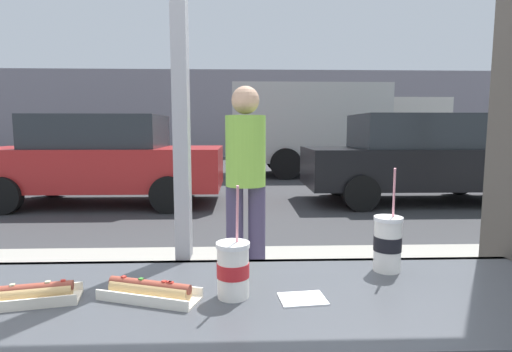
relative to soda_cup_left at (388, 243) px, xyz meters
name	(u,v)px	position (x,y,z in m)	size (l,w,h in m)	color
ground_plane	(233,190)	(-0.66, 8.08, -1.08)	(60.00, 60.00, 0.00)	#38383A
sidewalk_strip	(216,310)	(-0.66, 1.68, -1.01)	(16.00, 2.80, 0.14)	#9E998E
window_wall	(179,11)	(-0.66, 0.16, 0.74)	(3.05, 0.20, 2.90)	#423D38
building_facade_far	(238,114)	(-0.66, 20.00, 1.15)	(28.00, 1.20, 4.44)	gray
soda_cup_left	(388,243)	(0.00, 0.00, 0.00)	(0.09, 0.09, 0.33)	silver
soda_cup_right	(233,269)	(-0.48, -0.18, -0.01)	(0.09, 0.09, 0.31)	white
hotdog_tray_near	(150,290)	(-0.70, -0.19, -0.07)	(0.28, 0.17, 0.05)	silver
hotdog_tray_far	(26,295)	(-1.01, -0.20, -0.07)	(0.27, 0.14, 0.05)	beige
napkin_wrapper	(303,299)	(-0.30, -0.21, -0.09)	(0.12, 0.09, 0.00)	white
parked_car_red	(103,159)	(-3.11, 6.45, -0.21)	(4.48, 1.99, 1.70)	red
parked_car_black	(416,158)	(2.96, 6.45, -0.20)	(4.35, 1.92, 1.72)	black
box_truck	(332,126)	(2.34, 11.17, 0.45)	(6.33, 2.44, 2.76)	beige
pedestrian	(246,174)	(-0.43, 1.96, 0.00)	(0.32, 0.32, 1.63)	#3C3552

